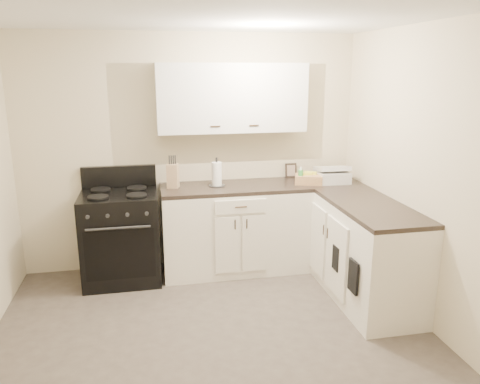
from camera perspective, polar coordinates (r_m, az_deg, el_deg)
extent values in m
plane|color=#473F38|center=(3.86, -2.70, -18.69)|extent=(3.60, 3.60, 0.00)
plane|color=white|center=(3.25, -3.27, 21.31)|extent=(3.60, 3.60, 0.00)
plane|color=beige|center=(5.09, -6.00, 4.74)|extent=(3.60, 0.00, 3.60)
plane|color=beige|center=(4.01, 23.37, 0.88)|extent=(0.00, 3.60, 3.60)
plane|color=beige|center=(1.71, 6.48, -16.25)|extent=(3.60, 0.00, 3.60)
cube|color=white|center=(5.06, -0.62, -4.61)|extent=(1.55, 0.60, 0.90)
cube|color=white|center=(4.80, 13.68, -6.16)|extent=(0.60, 1.90, 0.90)
cube|color=black|center=(4.93, -0.63, 0.55)|extent=(1.55, 0.60, 0.04)
cube|color=black|center=(4.66, 14.03, -0.74)|extent=(0.60, 1.90, 0.04)
cube|color=silver|center=(4.93, -1.00, 11.40)|extent=(1.55, 0.30, 0.70)
cube|color=black|center=(4.96, -14.27, -5.36)|extent=(0.76, 0.65, 0.93)
cube|color=tan|center=(4.86, -8.18, 1.95)|extent=(0.14, 0.13, 0.25)
cylinder|color=white|center=(4.88, -2.86, 2.18)|extent=(0.14, 0.14, 0.25)
cylinder|color=green|center=(5.00, 7.39, 1.80)|extent=(0.06, 0.06, 0.16)
cube|color=black|center=(5.32, 6.22, 2.64)|extent=(0.13, 0.04, 0.16)
cube|color=tan|center=(5.05, 8.35, 1.54)|extent=(0.33, 0.27, 0.09)
cube|color=silver|center=(5.16, 11.18, 1.85)|extent=(0.34, 0.32, 0.12)
cube|color=black|center=(4.09, 13.64, -9.98)|extent=(0.02, 0.16, 0.28)
cube|color=black|center=(4.40, 11.60, -7.92)|extent=(0.02, 0.13, 0.23)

